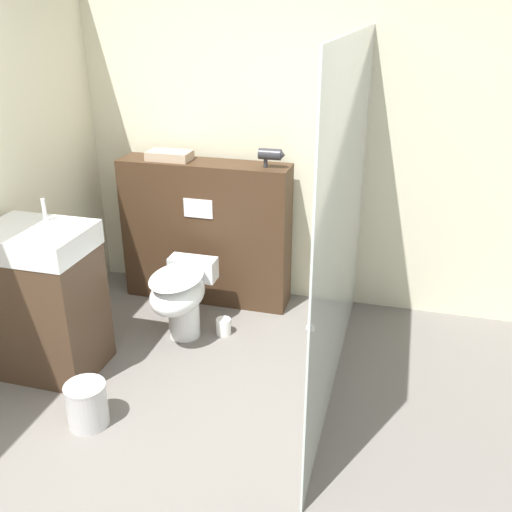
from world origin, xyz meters
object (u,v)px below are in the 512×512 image
hair_drier (271,155)px  waste_bin (87,405)px  toilet (181,295)px  sink_vanity (45,301)px

hair_drier → waste_bin: bearing=-112.3°
toilet → sink_vanity: (-0.67, -0.55, 0.14)m
waste_bin → hair_drier: bearing=67.7°
toilet → sink_vanity: size_ratio=0.56×
waste_bin → sink_vanity: bearing=138.9°
sink_vanity → waste_bin: size_ratio=4.26×
toilet → waste_bin: 1.02m
sink_vanity → waste_bin: 0.75m
sink_vanity → waste_bin: sink_vanity is taller
toilet → waste_bin: size_ratio=2.39×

